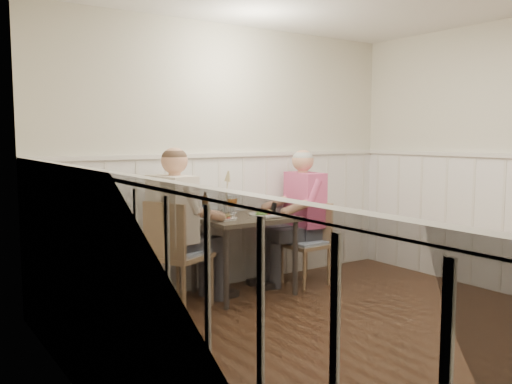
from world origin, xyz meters
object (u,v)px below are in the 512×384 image
Objects in this scene: chair_left at (176,251)px; beer_bottle at (205,206)px; chair_right at (309,240)px; man_in_pink at (301,226)px; diner_cream at (177,240)px; dining_table at (244,227)px; grass_vase at (225,193)px.

chair_left is 4.09× the size of beer_bottle.
chair_right is 0.87× the size of chair_left.
chair_right is 0.60× the size of man_in_pink.
man_in_pink is at bearing 2.24° from diner_cream.
man_in_pink is at bearing 92.82° from chair_right.
dining_table is 1.96× the size of grass_vase.
dining_table is 0.78m from chair_right.
diner_cream is at bearing 177.44° from chair_right.
grass_vase is at bearing 14.66° from beer_bottle.
man_in_pink is at bearing 4.57° from dining_table.
chair_right is 3.57× the size of beer_bottle.
chair_right is at bearing -4.72° from dining_table.
beer_bottle is (-0.31, 0.19, 0.21)m from dining_table.
man_in_pink is at bearing 4.34° from chair_left.
chair_right is at bearing -22.29° from grass_vase.
dining_table is 3.70× the size of beer_bottle.
diner_cream is 0.50m from beer_bottle.
beer_bottle is 0.29m from grass_vase.
diner_cream is (-1.45, -0.06, 0.02)m from man_in_pink.
diner_cream is 6.16× the size of beer_bottle.
dining_table is at bearing -80.37° from grass_vase.
chair_left is 0.66× the size of diner_cream.
grass_vase is at bearing 165.48° from man_in_pink.
dining_table is at bearing 175.28° from chair_right.
man_in_pink reaches higher than chair_left.
diner_cream is (-0.70, 0.00, -0.04)m from dining_table.
grass_vase is at bearing 21.70° from diner_cream.
dining_table is at bearing -175.43° from man_in_pink.
grass_vase is at bearing 99.63° from dining_table.
dining_table is 0.62× the size of man_in_pink.
beer_bottle is at bearing 147.86° from dining_table.
chair_right is 1.89× the size of grass_vase.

